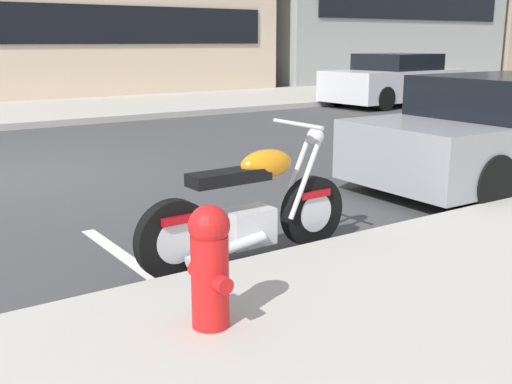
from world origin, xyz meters
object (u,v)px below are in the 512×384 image
(parked_motorcycle, at_px, (251,211))
(car_opposite_curb, at_px, (394,81))
(parked_car_far_down_curb, at_px, (511,132))
(fire_hydrant, at_px, (210,263))

(parked_motorcycle, distance_m, car_opposite_curb, 13.29)
(parked_car_far_down_curb, xyz_separation_m, fire_hydrant, (-5.41, -1.71, -0.11))
(parked_car_far_down_curb, distance_m, car_opposite_curb, 9.75)
(parked_motorcycle, height_order, fire_hydrant, parked_motorcycle)
(car_opposite_curb, distance_m, fire_hydrant, 14.78)
(parked_motorcycle, bearing_deg, parked_car_far_down_curb, 6.35)
(car_opposite_curb, relative_size, fire_hydrant, 5.78)
(fire_hydrant, bearing_deg, car_opposite_curb, 39.55)
(parked_car_far_down_curb, bearing_deg, fire_hydrant, -161.57)
(parked_car_far_down_curb, distance_m, fire_hydrant, 5.67)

